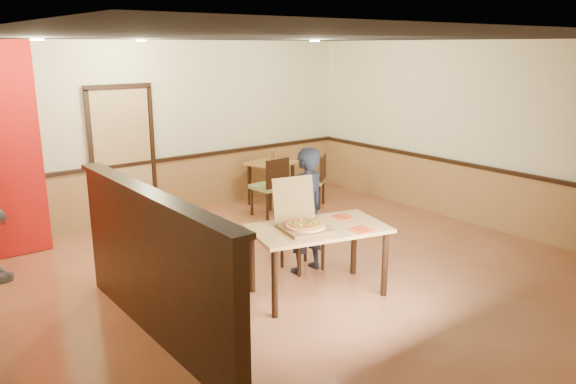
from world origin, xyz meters
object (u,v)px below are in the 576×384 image
diner_chair (299,230)px  diner (305,211)px  main_table (318,236)px  condiment (272,155)px  side_table (271,172)px  pizza_box (303,223)px  side_chair_left (272,184)px  side_chair_right (315,178)px

diner_chair → diner: bearing=-96.3°
main_table → diner_chair: diner_chair is taller
diner → condiment: (1.61, 2.85, 0.06)m
side_table → main_table: bearing=-118.3°
diner → pizza_box: bearing=45.0°
side_chair_left → side_chair_right: bearing=177.0°
diner_chair → diner: diner is taller
diner_chair → pizza_box: bearing=-123.3°
pizza_box → diner: bearing=60.8°
side_chair_right → side_table: size_ratio=1.02×
main_table → diner_chair: size_ratio=1.83×
main_table → side_chair_right: side_chair_right is taller
main_table → side_chair_right: bearing=64.5°
side_chair_right → diner: bearing=8.6°
side_chair_left → pizza_box: bearing=55.9°
side_chair_right → condiment: bearing=-101.2°
pizza_box → side_chair_left: bearing=72.5°
side_chair_right → pizza_box: 3.66m
diner_chair → side_chair_right: 2.79m
side_chair_right → side_chair_left: bearing=-37.3°
diner_chair → side_chair_right: bearing=48.5°
diner_chair → condiment: 3.16m
diner_chair → side_chair_left: side_chair_left is taller
side_chair_left → side_table: side_chair_left is taller
main_table → diner: diner is taller
side_table → condiment: 0.31m
side_table → diner: (-1.49, -2.73, 0.20)m
diner_chair → side_chair_left: bearing=65.6°
side_chair_left → side_table: size_ratio=1.10×
side_table → side_chair_right: bearing=-50.8°
diner_chair → pizza_box: pizza_box is taller
main_table → condiment: condiment is taller
diner → condiment: 3.27m
diner_chair → condiment: (1.58, 2.71, 0.35)m
pizza_box → side_chair_right: bearing=59.7°
diner_chair → side_table: 2.98m
main_table → diner: 0.68m
diner_chair → pizza_box: (-0.51, -0.69, 0.37)m
main_table → diner: size_ratio=1.05×
diner → condiment: size_ratio=9.35×
pizza_box → condiment: 3.99m
pizza_box → condiment: bearing=70.8°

